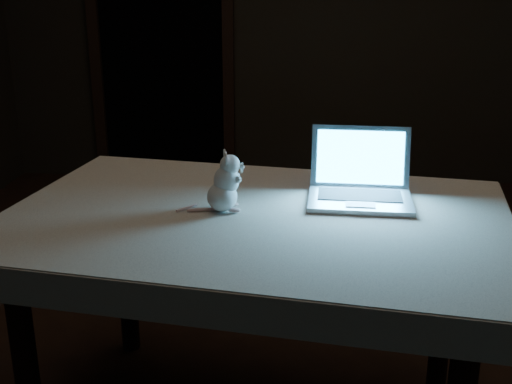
# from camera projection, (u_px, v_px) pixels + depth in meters

# --- Properties ---
(floor) EXTENTS (5.00, 5.00, 0.00)m
(floor) POSITION_uv_depth(u_px,v_px,m) (314.00, 367.00, 2.54)
(floor) COLOR black
(floor) RESTS_ON ground
(back_wall) EXTENTS (4.50, 0.04, 2.60)m
(back_wall) POSITION_uv_depth(u_px,v_px,m) (314.00, 2.00, 4.49)
(back_wall) COLOR black
(back_wall) RESTS_ON ground
(doorway) EXTENTS (1.06, 0.36, 2.13)m
(doorway) POSITION_uv_depth(u_px,v_px,m) (161.00, 36.00, 4.64)
(doorway) COLOR black
(doorway) RESTS_ON back_wall
(table) EXTENTS (1.56, 1.14, 0.77)m
(table) POSITION_uv_depth(u_px,v_px,m) (255.00, 326.00, 2.10)
(table) COLOR black
(table) RESTS_ON floor
(tablecloth) EXTENTS (1.78, 1.44, 0.10)m
(tablecloth) POSITION_uv_depth(u_px,v_px,m) (272.00, 224.00, 2.02)
(tablecloth) COLOR beige
(tablecloth) RESTS_ON table
(laptop) EXTENTS (0.34, 0.31, 0.22)m
(laptop) POSITION_uv_depth(u_px,v_px,m) (361.00, 170.00, 2.03)
(laptop) COLOR #A6A6AA
(laptop) RESTS_ON tablecloth
(plush_mouse) EXTENTS (0.18, 0.18, 0.19)m
(plush_mouse) POSITION_uv_depth(u_px,v_px,m) (222.00, 182.00, 1.97)
(plush_mouse) COLOR silver
(plush_mouse) RESTS_ON tablecloth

